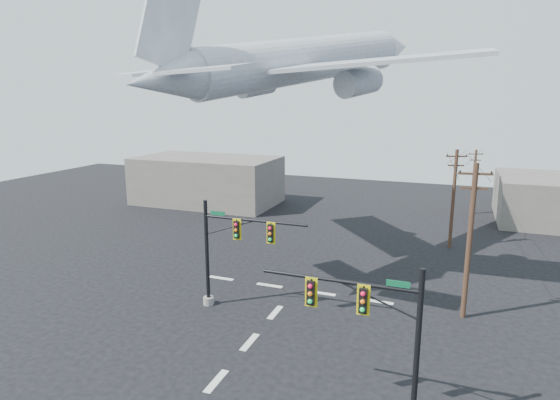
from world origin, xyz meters
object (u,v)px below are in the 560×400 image
at_px(utility_pole_b, 453,197).
at_px(utility_pole_c, 474,181).
at_px(signal_mast_near, 381,337).
at_px(signal_mast_far, 227,252).
at_px(utility_pole_a, 470,239).
at_px(airliner, 304,62).

distance_m(utility_pole_b, utility_pole_c, 14.64).
bearing_deg(utility_pole_b, signal_mast_near, -111.98).
xyz_separation_m(signal_mast_far, utility_pole_b, (13.41, 18.62, 0.90)).
distance_m(utility_pole_a, utility_pole_c, 29.10).
bearing_deg(utility_pole_a, airliner, 146.47).
height_order(signal_mast_far, airliner, airliner).
distance_m(signal_mast_far, utility_pole_c, 36.55).
bearing_deg(airliner, utility_pole_c, -6.80).
bearing_deg(utility_pole_a, utility_pole_b, 85.38).
xyz_separation_m(utility_pole_a, utility_pole_b, (-1.08, 14.60, -0.39)).
bearing_deg(utility_pole_c, airliner, -129.98).
xyz_separation_m(signal_mast_far, airliner, (1.95, 9.78, 12.40)).
bearing_deg(utility_pole_a, signal_mast_near, -116.12).
bearing_deg(signal_mast_far, airliner, 78.72).
height_order(utility_pole_a, utility_pole_b, utility_pole_a).
bearing_deg(utility_pole_b, signal_mast_far, -142.31).
xyz_separation_m(utility_pole_c, airliner, (-13.58, -23.30, 12.25)).
bearing_deg(utility_pole_c, signal_mast_near, -106.22).
xyz_separation_m(signal_mast_near, utility_pole_b, (2.47, 26.02, 0.97)).
distance_m(signal_mast_near, utility_pole_b, 26.15).
relative_size(utility_pole_a, utility_pole_b, 1.08).
distance_m(signal_mast_far, utility_pole_a, 15.09).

